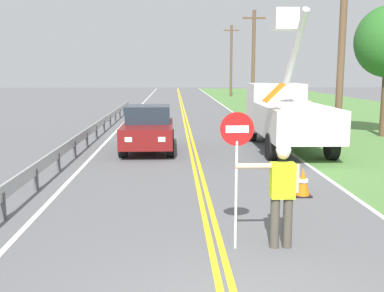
# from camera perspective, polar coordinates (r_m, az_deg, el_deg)

# --- Properties ---
(centerline_yellow_left) EXTENTS (0.11, 110.00, 0.01)m
(centerline_yellow_left) POSITION_cam_1_polar(r_m,az_deg,el_deg) (24.76, -0.82, 2.36)
(centerline_yellow_left) COLOR yellow
(centerline_yellow_left) RESTS_ON ground
(centerline_yellow_right) EXTENTS (0.11, 110.00, 0.01)m
(centerline_yellow_right) POSITION_cam_1_polar(r_m,az_deg,el_deg) (24.76, -0.40, 2.37)
(centerline_yellow_right) COLOR yellow
(centerline_yellow_right) RESTS_ON ground
(edge_line_right) EXTENTS (0.12, 110.00, 0.01)m
(edge_line_right) POSITION_cam_1_polar(r_m,az_deg,el_deg) (25.12, 7.63, 2.38)
(edge_line_right) COLOR silver
(edge_line_right) RESTS_ON ground
(edge_line_left) EXTENTS (0.12, 110.00, 0.01)m
(edge_line_left) POSITION_cam_1_polar(r_m,az_deg,el_deg) (24.92, -8.92, 2.30)
(edge_line_left) COLOR silver
(edge_line_left) RESTS_ON ground
(flagger_worker) EXTENTS (1.09, 0.25, 1.83)m
(flagger_worker) POSITION_cam_1_polar(r_m,az_deg,el_deg) (7.90, 11.05, -5.14)
(flagger_worker) COLOR #474238
(flagger_worker) RESTS_ON ground
(stop_sign_paddle) EXTENTS (0.56, 0.04, 2.33)m
(stop_sign_paddle) POSITION_cam_1_polar(r_m,az_deg,el_deg) (7.62, 5.57, -0.44)
(stop_sign_paddle) COLOR silver
(stop_sign_paddle) RESTS_ON ground
(utility_bucket_truck) EXTENTS (2.72, 6.83, 5.38)m
(utility_bucket_truck) POSITION_cam_1_polar(r_m,az_deg,el_deg) (18.36, 11.49, 4.17)
(utility_bucket_truck) COLOR white
(utility_bucket_truck) RESTS_ON ground
(oncoming_sedan_nearest) EXTENTS (1.93, 4.12, 1.70)m
(oncoming_sedan_nearest) POSITION_cam_1_polar(r_m,az_deg,el_deg) (17.36, -5.45, 2.11)
(oncoming_sedan_nearest) COLOR maroon
(oncoming_sedan_nearest) RESTS_ON ground
(utility_pole_near) EXTENTS (1.80, 0.28, 7.72)m
(utility_pole_near) POSITION_cam_1_polar(r_m,az_deg,el_deg) (19.38, 18.09, 11.94)
(utility_pole_near) COLOR brown
(utility_pole_near) RESTS_ON ground
(utility_pole_mid) EXTENTS (1.80, 0.28, 7.68)m
(utility_pole_mid) POSITION_cam_1_polar(r_m,az_deg,el_deg) (37.37, 7.62, 10.79)
(utility_pole_mid) COLOR brown
(utility_pole_mid) RESTS_ON ground
(utility_pole_far) EXTENTS (1.80, 0.28, 8.25)m
(utility_pole_far) POSITION_cam_1_polar(r_m,az_deg,el_deg) (55.03, 4.88, 10.63)
(utility_pole_far) COLOR brown
(utility_pole_far) RESTS_ON ground
(traffic_cone_lead) EXTENTS (0.40, 0.40, 0.70)m
(traffic_cone_lead) POSITION_cam_1_polar(r_m,az_deg,el_deg) (11.42, 13.57, -4.42)
(traffic_cone_lead) COLOR orange
(traffic_cone_lead) RESTS_ON ground
(guardrail_left_shoulder) EXTENTS (0.10, 32.00, 0.71)m
(guardrail_left_shoulder) POSITION_cam_1_polar(r_m,az_deg,el_deg) (19.91, -12.36, 1.94)
(guardrail_left_shoulder) COLOR #9EA0A3
(guardrail_left_shoulder) RESTS_ON ground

